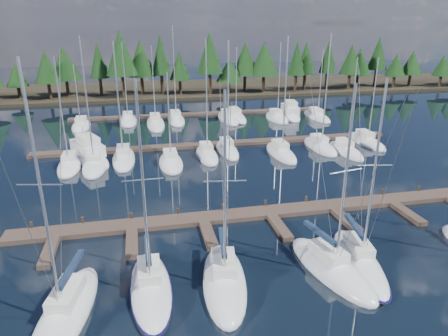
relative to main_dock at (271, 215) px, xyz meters
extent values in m
plane|color=black|center=(0.00, 12.64, -0.20)|extent=(260.00, 260.00, 0.00)
cube|color=black|center=(0.00, 72.64, 0.10)|extent=(220.00, 30.00, 0.60)
cube|color=#49382E|center=(0.00, 0.64, 0.00)|extent=(44.00, 2.00, 0.40)
cube|color=#49382E|center=(-18.00, -2.36, 0.00)|extent=(0.90, 4.00, 0.40)
cube|color=#49382E|center=(-12.00, -2.36, 0.00)|extent=(0.90, 4.00, 0.40)
cube|color=#49382E|center=(-6.00, -2.36, 0.00)|extent=(0.90, 4.00, 0.40)
cube|color=#49382E|center=(0.00, -2.36, 0.00)|extent=(0.90, 4.00, 0.40)
cube|color=#49382E|center=(6.00, -2.36, 0.00)|extent=(0.90, 4.00, 0.40)
cube|color=#49382E|center=(12.00, -2.36, 0.00)|extent=(0.90, 4.00, 0.40)
cylinder|color=#2E2519|center=(-20.00, 1.64, 0.25)|extent=(0.26, 0.26, 0.90)
cylinder|color=#2E2519|center=(-16.00, 1.64, 0.25)|extent=(0.26, 0.26, 0.90)
cylinder|color=#2E2519|center=(-12.00, 1.64, 0.25)|extent=(0.26, 0.26, 0.90)
cylinder|color=#2E2519|center=(-8.00, 1.64, 0.25)|extent=(0.26, 0.26, 0.90)
cylinder|color=#2E2519|center=(-4.00, 1.64, 0.25)|extent=(0.26, 0.26, 0.90)
cylinder|color=#2E2519|center=(0.00, 1.64, 0.25)|extent=(0.26, 0.26, 0.90)
cylinder|color=#2E2519|center=(4.00, 1.64, 0.25)|extent=(0.26, 0.26, 0.90)
cylinder|color=#2E2519|center=(8.00, 1.64, 0.25)|extent=(0.26, 0.26, 0.90)
cylinder|color=#2E2519|center=(12.00, 1.64, 0.25)|extent=(0.26, 0.26, 0.90)
cylinder|color=#2E2519|center=(16.00, 1.64, 0.25)|extent=(0.26, 0.26, 0.90)
cube|color=#49382E|center=(0.00, 22.64, 0.00)|extent=(50.00, 1.80, 0.40)
cube|color=#49382E|center=(0.00, 42.64, 0.00)|extent=(46.00, 1.80, 0.40)
ellipsoid|color=silver|center=(-15.75, -9.67, -0.05)|extent=(4.40, 9.63, 1.90)
cube|color=silver|center=(-15.65, -9.22, 1.15)|extent=(1.98, 3.20, 0.70)
cylinder|color=silver|center=(-15.84, -10.13, 7.67)|extent=(0.19, 0.19, 13.74)
cylinder|color=silver|center=(-15.43, -8.13, 1.90)|extent=(0.95, 4.03, 0.12)
cube|color=#15233C|center=(-15.43, -8.13, 2.05)|extent=(1.14, 3.90, 0.30)
cylinder|color=silver|center=(-15.84, -10.13, 8.35)|extent=(2.27, 0.54, 0.07)
cylinder|color=#3F3F44|center=(-16.25, -12.09, 7.52)|extent=(0.85, 3.95, 14.05)
cylinder|color=#3F3F44|center=(-15.34, -7.72, 7.52)|extent=(1.04, 4.86, 14.05)
ellipsoid|color=silver|center=(-10.82, -8.34, -0.05)|extent=(2.67, 8.38, 1.90)
cube|color=silver|center=(-10.82, -7.92, 1.15)|extent=(1.45, 2.69, 0.70)
cylinder|color=silver|center=(-10.81, -8.76, 7.04)|extent=(0.16, 0.16, 12.48)
cylinder|color=silver|center=(-10.84, -6.92, 1.90)|extent=(0.16, 3.68, 0.12)
cube|color=#15233C|center=(-10.84, -6.92, 2.05)|extent=(0.39, 3.51, 0.30)
cylinder|color=silver|center=(-10.81, -8.76, 7.66)|extent=(2.32, 0.10, 0.07)
cylinder|color=#3F3F44|center=(-10.80, -10.55, 6.89)|extent=(0.07, 3.62, 12.79)
cylinder|color=#3F3F44|center=(-10.84, -6.54, 6.89)|extent=(0.08, 4.46, 12.79)
ellipsoid|color=#0E0B38|center=(-10.82, -8.34, 0.02)|extent=(2.77, 8.72, 0.18)
ellipsoid|color=silver|center=(-6.08, -8.54, -0.05)|extent=(4.08, 9.21, 1.90)
cube|color=silver|center=(-6.01, -8.10, 1.15)|extent=(1.95, 3.04, 0.70)
cylinder|color=silver|center=(-6.14, -8.98, 6.69)|extent=(0.18, 0.18, 11.79)
cylinder|color=silver|center=(-5.86, -7.04, 1.90)|extent=(0.69, 3.89, 0.12)
cube|color=#15233C|center=(-5.86, -7.04, 2.05)|extent=(0.89, 3.75, 0.30)
cylinder|color=silver|center=(-6.14, -8.98, 7.28)|extent=(2.52, 0.44, 0.07)
cylinder|color=#3F3F44|center=(-6.42, -10.87, 6.54)|extent=(0.59, 3.82, 12.10)
cylinder|color=#3F3F44|center=(-5.80, -6.65, 6.54)|extent=(0.72, 4.70, 12.10)
ellipsoid|color=silver|center=(1.41, -8.71, -0.05)|extent=(4.39, 9.00, 1.90)
cube|color=silver|center=(1.32, -8.29, 1.15)|extent=(2.02, 3.01, 0.70)
cylinder|color=silver|center=(1.50, -9.13, 6.75)|extent=(0.19, 0.19, 11.91)
cylinder|color=silver|center=(1.12, -7.27, 1.90)|extent=(0.88, 3.75, 0.12)
cube|color=#15233C|center=(1.12, -7.27, 2.05)|extent=(1.07, 3.62, 0.30)
cylinder|color=silver|center=(1.50, -9.13, 7.35)|extent=(2.41, 0.56, 0.07)
cylinder|color=#3F3F44|center=(1.87, -10.95, 6.60)|extent=(0.78, 3.67, 12.22)
cylinder|color=#3F3F44|center=(1.04, -6.89, 6.60)|extent=(0.95, 4.52, 12.22)
ellipsoid|color=silver|center=(3.76, -8.35, -0.05)|extent=(3.90, 9.08, 1.90)
cube|color=silver|center=(3.84, -7.92, 1.15)|extent=(1.79, 3.00, 0.70)
cylinder|color=silver|center=(3.68, -8.78, 6.84)|extent=(0.19, 0.19, 12.09)
cylinder|color=silver|center=(4.02, -6.88, 1.90)|extent=(0.79, 3.83, 0.12)
cube|color=#15233C|center=(4.02, -6.88, 2.05)|extent=(0.99, 3.70, 0.30)
cylinder|color=silver|center=(3.68, -8.78, 7.44)|extent=(2.14, 0.45, 0.07)
cylinder|color=#3F3F44|center=(3.35, -10.64, 6.69)|extent=(0.69, 3.76, 12.39)
cylinder|color=#3F3F44|center=(4.09, -6.49, 6.69)|extent=(0.85, 4.62, 12.40)
ellipsoid|color=#0E0B38|center=(3.76, -8.35, 0.02)|extent=(4.05, 9.44, 0.18)
ellipsoid|color=silver|center=(-19.22, 17.21, -0.05)|extent=(2.60, 7.87, 1.90)
cube|color=silver|center=(-19.22, 17.61, 1.15)|extent=(1.43, 2.52, 0.70)
cylinder|color=silver|center=(-19.22, 16.82, 6.74)|extent=(0.16, 0.16, 11.89)
ellipsoid|color=silver|center=(-16.31, 16.73, -0.05)|extent=(2.77, 8.43, 1.90)
cube|color=silver|center=(-16.31, 17.15, 1.15)|extent=(1.52, 2.70, 0.70)
cylinder|color=silver|center=(-16.31, 16.31, 7.75)|extent=(0.16, 0.16, 13.91)
ellipsoid|color=silver|center=(-13.01, 18.64, -0.05)|extent=(2.76, 9.41, 1.90)
cube|color=silver|center=(-13.01, 19.11, 1.15)|extent=(1.52, 3.01, 0.70)
cylinder|color=silver|center=(-13.01, 18.17, 7.44)|extent=(0.16, 0.16, 13.29)
ellipsoid|color=silver|center=(-7.40, 15.77, -0.05)|extent=(2.82, 7.61, 1.90)
cube|color=silver|center=(-7.40, 16.15, 1.15)|extent=(1.55, 2.43, 0.70)
cylinder|color=silver|center=(-7.40, 15.39, 5.82)|extent=(0.16, 0.16, 10.05)
ellipsoid|color=silver|center=(-2.61, 17.82, -0.05)|extent=(2.52, 7.96, 1.90)
cube|color=silver|center=(-2.61, 18.22, 1.15)|extent=(1.38, 2.55, 0.70)
cylinder|color=silver|center=(-2.61, 17.42, 7.50)|extent=(0.16, 0.16, 13.42)
ellipsoid|color=silver|center=(0.41, 19.43, -0.05)|extent=(2.46, 8.45, 1.90)
cube|color=silver|center=(0.41, 19.85, 1.15)|extent=(1.35, 2.70, 0.70)
cylinder|color=silver|center=(0.41, 19.01, 7.40)|extent=(0.16, 0.16, 13.21)
ellipsoid|color=silver|center=(6.98, 16.71, -0.05)|extent=(2.69, 8.85, 1.90)
cube|color=silver|center=(6.98, 17.16, 1.15)|extent=(1.48, 2.83, 0.70)
cylinder|color=silver|center=(6.98, 16.27, 7.69)|extent=(0.16, 0.16, 13.79)
ellipsoid|color=silver|center=(13.16, 18.24, -0.05)|extent=(2.81, 8.58, 1.90)
cube|color=silver|center=(13.16, 18.67, 1.15)|extent=(1.55, 2.75, 0.70)
cylinder|color=silver|center=(13.16, 17.81, 7.81)|extent=(0.16, 0.16, 14.02)
ellipsoid|color=silver|center=(15.63, 15.71, -0.05)|extent=(2.43, 8.24, 1.90)
cube|color=silver|center=(15.63, 16.12, 1.15)|extent=(1.34, 2.64, 0.70)
cylinder|color=silver|center=(15.63, 15.30, 6.46)|extent=(0.16, 0.16, 11.32)
ellipsoid|color=silver|center=(20.66, 19.16, -0.05)|extent=(2.60, 9.15, 1.90)
cube|color=silver|center=(20.66, 19.61, 1.15)|extent=(1.43, 2.93, 0.70)
cylinder|color=silver|center=(20.66, 18.70, 6.25)|extent=(0.16, 0.16, 10.90)
ellipsoid|color=silver|center=(-20.15, 37.27, -0.05)|extent=(2.89, 8.38, 1.90)
cube|color=silver|center=(-20.15, 37.69, 1.15)|extent=(1.59, 2.68, 0.70)
cylinder|color=silver|center=(-20.15, 36.85, 5.35)|extent=(0.16, 0.16, 9.11)
ellipsoid|color=silver|center=(-12.64, 39.31, -0.05)|extent=(2.92, 8.16, 1.90)
cube|color=silver|center=(-12.64, 39.71, 1.15)|extent=(1.61, 2.61, 0.70)
cylinder|color=silver|center=(-12.64, 38.90, 7.01)|extent=(0.16, 0.16, 12.42)
ellipsoid|color=silver|center=(-8.12, 36.54, -0.05)|extent=(2.89, 11.18, 1.90)
cube|color=silver|center=(-8.12, 37.09, 1.15)|extent=(1.59, 3.58, 0.70)
cylinder|color=silver|center=(-8.12, 35.98, 6.74)|extent=(0.16, 0.16, 11.88)
ellipsoid|color=silver|center=(-4.48, 38.57, -0.05)|extent=(2.88, 9.56, 1.90)
cube|color=silver|center=(-4.48, 39.05, 1.15)|extent=(1.58, 3.06, 0.70)
cylinder|color=silver|center=(-4.48, 38.09, 8.22)|extent=(0.16, 0.16, 14.84)
ellipsoid|color=silver|center=(4.66, 37.80, -0.05)|extent=(2.90, 10.52, 1.90)
cube|color=silver|center=(4.66, 38.33, 1.15)|extent=(1.59, 3.37, 0.70)
cylinder|color=silver|center=(4.66, 37.28, 7.06)|extent=(0.16, 0.16, 12.53)
ellipsoid|color=silver|center=(6.29, 38.96, -0.05)|extent=(2.99, 11.14, 1.90)
cube|color=silver|center=(6.29, 39.52, 1.15)|extent=(1.64, 3.56, 0.70)
cylinder|color=silver|center=(6.29, 38.40, 6.43)|extent=(0.16, 0.16, 11.27)
ellipsoid|color=silver|center=(13.18, 36.09, -0.05)|extent=(2.99, 8.55, 1.90)
cube|color=silver|center=(13.18, 36.52, 1.15)|extent=(1.64, 2.73, 0.70)
cylinder|color=silver|center=(13.18, 35.66, 6.91)|extent=(0.16, 0.16, 12.23)
ellipsoid|color=silver|center=(20.67, 35.74, -0.05)|extent=(2.75, 9.71, 1.90)
cube|color=silver|center=(20.67, 36.22, 1.15)|extent=(1.51, 3.11, 0.70)
cylinder|color=silver|center=(20.67, 35.25, 6.36)|extent=(0.16, 0.16, 11.12)
ellipsoid|color=silver|center=(-17.35, 20.12, -0.10)|extent=(7.45, 10.84, 2.07)
cube|color=silver|center=(-17.35, 20.12, 1.29)|extent=(4.72, 6.25, 1.38)
cube|color=silver|center=(-17.13, 19.65, 2.44)|extent=(3.23, 4.08, 1.03)
cylinder|color=silver|center=(-17.78, 21.06, 3.13)|extent=(0.11, 0.11, 1.84)
ellipsoid|color=silver|center=(16.26, 37.74, -0.10)|extent=(4.83, 10.18, 1.96)
cube|color=silver|center=(16.26, 37.74, 1.21)|extent=(3.30, 5.71, 1.30)
cube|color=silver|center=(16.18, 37.26, 2.29)|extent=(2.33, 3.67, 0.98)
cylinder|color=silver|center=(16.42, 38.71, 2.95)|extent=(0.09, 0.09, 1.74)
cylinder|color=black|center=(-36.30, 66.04, 1.63)|extent=(0.70, 0.70, 2.47)
cone|color=black|center=(-36.30, 66.04, 5.26)|extent=(4.66, 4.66, 4.79)
ellipsoid|color=black|center=(-35.80, 66.04, 4.16)|extent=(2.80, 2.80, 2.80)
cylinder|color=black|center=(-29.31, 62.85, 2.14)|extent=(0.70, 0.70, 3.49)
cone|color=black|center=(-29.31, 62.85, 7.27)|extent=(5.25, 5.25, 6.78)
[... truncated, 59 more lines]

